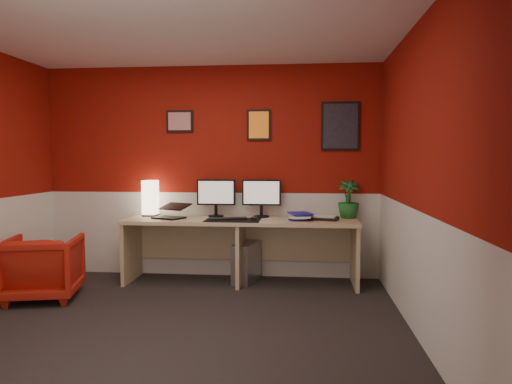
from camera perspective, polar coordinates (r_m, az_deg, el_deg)
name	(u,v)px	position (r m, az deg, el deg)	size (l,w,h in m)	color
ground	(171,326)	(4.18, -10.24, -15.67)	(4.00, 3.50, 0.01)	black
ceiling	(167,23)	(4.08, -10.71, 19.53)	(4.00, 3.50, 0.01)	white
wall_back	(211,172)	(5.64, -5.54, 2.46)	(4.00, 0.01, 2.50)	#961207
wall_front	(61,193)	(2.31, -22.56, -0.15)	(4.00, 0.01, 2.50)	#961207
wall_right	(419,179)	(3.89, 19.14, 1.53)	(0.01, 3.50, 2.50)	#961207
wainscot_back	(211,234)	(5.70, -5.50, -5.09)	(4.00, 0.01, 1.00)	silver
wainscot_front	(67,353)	(2.48, -22.01, -17.69)	(4.00, 0.01, 1.00)	silver
wainscot_right	(416,273)	(3.99, 18.81, -9.28)	(0.01, 3.50, 1.00)	silver
desk	(241,251)	(5.33, -1.87, -7.19)	(2.60, 0.65, 0.73)	tan
shoji_lamp	(150,199)	(5.68, -12.70, -0.84)	(0.16, 0.16, 0.40)	#FFE5B2
laptop	(169,209)	(5.39, -10.56, -2.03)	(0.33, 0.23, 0.22)	black
monitor_left	(216,192)	(5.48, -4.89, 0.01)	(0.45, 0.06, 0.58)	black
monitor_right	(261,192)	(5.42, 0.66, -0.02)	(0.45, 0.06, 0.58)	black
desk_mat	(233,220)	(5.17, -2.84, -3.42)	(0.60, 0.38, 0.01)	black
keyboard	(228,219)	(5.21, -3.41, -3.24)	(0.42, 0.14, 0.02)	black
mouse	(254,218)	(5.16, -0.24, -3.23)	(0.06, 0.10, 0.03)	black
book_bottom	(290,218)	(5.25, 4.17, -3.20)	(0.20, 0.27, 0.03)	#22239C
book_middle	(291,216)	(5.21, 4.23, -2.96)	(0.23, 0.32, 0.02)	silver
book_top	(291,214)	(5.19, 4.24, -2.71)	(0.22, 0.30, 0.03)	#22239C
zen_tray	(322,218)	(5.28, 8.01, -3.17)	(0.35, 0.25, 0.03)	black
potted_plant	(349,199)	(5.45, 11.17, -0.85)	(0.24, 0.24, 0.43)	#19591E
pc_tower	(246,262)	(5.42, -1.17, -8.53)	(0.20, 0.45, 0.45)	#99999E
armchair	(43,267)	(5.23, -24.44, -8.32)	(0.68, 0.70, 0.64)	red
art_left	(180,121)	(5.72, -9.25, 8.47)	(0.32, 0.02, 0.26)	red
art_center	(259,125)	(5.55, 0.35, 8.14)	(0.28, 0.02, 0.36)	orange
art_right	(340,126)	(5.54, 10.21, 7.87)	(0.44, 0.02, 0.56)	black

